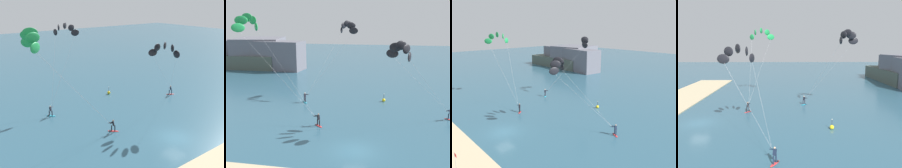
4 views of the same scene
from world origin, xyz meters
TOP-DOWN VIEW (x-y plane):
  - ground_plane at (0.00, 0.00)m, footprint 240.00×240.00m
  - kitesurfer_nearshore at (4.84, 6.96)m, footprint 9.65×7.30m
  - kitesurfer_mid_water at (-4.25, 21.15)m, footprint 8.67×8.65m
  - kitesurfer_far_out at (-14.47, 7.31)m, footprint 11.24×5.09m
  - marker_buoy at (2.69, 18.20)m, footprint 0.56×0.56m

SIDE VIEW (x-z plane):
  - ground_plane at x=0.00m, z-range 0.00..0.00m
  - marker_buoy at x=2.69m, z-range -0.39..0.99m
  - kitesurfer_nearshore at x=4.84m, z-range 3.91..14.84m
  - kitesurfer_mid_water at x=-4.25m, z-range 4.89..18.01m
  - kitesurfer_far_out at x=-14.47m, z-range 5.33..19.43m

